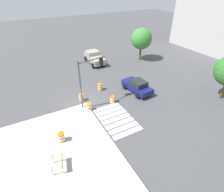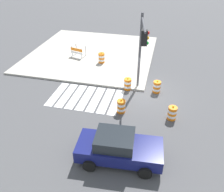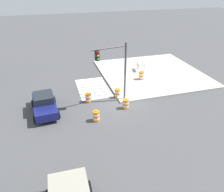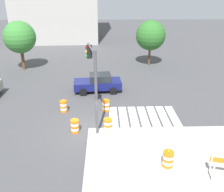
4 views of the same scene
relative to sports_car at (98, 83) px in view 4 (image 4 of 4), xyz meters
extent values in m
plane|color=#474749|center=(-0.52, -6.83, -0.81)|extent=(120.00, 120.00, 0.00)
cube|color=silver|center=(1.23, -5.03, -0.80)|extent=(0.60, 3.20, 0.02)
cube|color=silver|center=(1.98, -5.03, -0.80)|extent=(0.60, 3.20, 0.02)
cube|color=silver|center=(2.73, -5.03, -0.80)|extent=(0.60, 3.20, 0.02)
cube|color=silver|center=(3.48, -5.03, -0.80)|extent=(0.60, 3.20, 0.02)
cube|color=silver|center=(4.23, -5.03, -0.80)|extent=(0.60, 3.20, 0.02)
cube|color=silver|center=(4.98, -5.03, -0.80)|extent=(0.60, 3.20, 0.02)
cube|color=silver|center=(5.73, -5.03, -0.80)|extent=(0.60, 3.20, 0.02)
cube|color=navy|center=(-0.06, 0.00, -0.13)|extent=(4.43, 2.16, 0.70)
cube|color=#1E2328|center=(0.19, 0.01, 0.52)|extent=(2.02, 1.74, 0.60)
cylinder|color=black|center=(-1.33, -1.05, -0.48)|extent=(0.68, 0.29, 0.66)
cylinder|color=black|center=(-1.48, 0.84, -0.48)|extent=(0.68, 0.29, 0.66)
cylinder|color=black|center=(1.36, -0.85, -0.48)|extent=(0.68, 0.29, 0.66)
cylinder|color=black|center=(1.22, 1.04, -0.48)|extent=(0.68, 0.29, 0.66)
cylinder|color=orange|center=(0.78, -6.94, -0.72)|extent=(0.56, 0.56, 0.18)
cylinder|color=white|center=(0.78, -6.94, -0.54)|extent=(0.56, 0.56, 0.18)
cylinder|color=orange|center=(0.78, -6.94, -0.36)|extent=(0.56, 0.56, 0.18)
cylinder|color=white|center=(0.78, -6.94, -0.18)|extent=(0.56, 0.56, 0.18)
cylinder|color=orange|center=(0.78, -6.94, 0.00)|extent=(0.56, 0.56, 0.18)
sphere|color=yellow|center=(0.78, -6.94, 0.15)|extent=(0.12, 0.12, 0.12)
cylinder|color=orange|center=(-1.41, -7.03, -0.72)|extent=(0.56, 0.56, 0.18)
cylinder|color=white|center=(-1.41, -7.03, -0.54)|extent=(0.56, 0.56, 0.18)
cylinder|color=orange|center=(-1.41, -7.03, -0.36)|extent=(0.56, 0.56, 0.18)
cylinder|color=white|center=(-1.41, -7.03, -0.18)|extent=(0.56, 0.56, 0.18)
cylinder|color=orange|center=(-1.41, -7.03, 0.00)|extent=(0.56, 0.56, 0.18)
sphere|color=yellow|center=(-1.41, -7.03, 0.15)|extent=(0.12, 0.12, 0.12)
cylinder|color=orange|center=(0.68, -4.00, -0.72)|extent=(0.56, 0.56, 0.18)
cylinder|color=white|center=(0.68, -4.00, -0.54)|extent=(0.56, 0.56, 0.18)
cylinder|color=orange|center=(0.68, -4.00, -0.36)|extent=(0.56, 0.56, 0.18)
cylinder|color=white|center=(0.68, -4.00, -0.18)|extent=(0.56, 0.56, 0.18)
cylinder|color=orange|center=(0.68, -4.00, 0.00)|extent=(0.56, 0.56, 0.18)
sphere|color=yellow|center=(0.68, -4.00, 0.15)|extent=(0.12, 0.12, 0.12)
cylinder|color=orange|center=(-2.60, -4.03, -0.72)|extent=(0.56, 0.56, 0.18)
cylinder|color=white|center=(-2.60, -4.03, -0.54)|extent=(0.56, 0.56, 0.18)
cylinder|color=orange|center=(-2.60, -4.03, -0.36)|extent=(0.56, 0.56, 0.18)
cylinder|color=white|center=(-2.60, -4.03, -0.18)|extent=(0.56, 0.56, 0.18)
cylinder|color=orange|center=(-2.60, -4.03, 0.00)|extent=(0.56, 0.56, 0.18)
sphere|color=yellow|center=(-2.60, -4.03, 0.15)|extent=(0.12, 0.12, 0.12)
cylinder|color=orange|center=(3.91, -10.79, -0.57)|extent=(0.56, 0.56, 0.18)
cylinder|color=white|center=(3.91, -10.79, -0.39)|extent=(0.56, 0.56, 0.18)
cylinder|color=orange|center=(3.91, -10.79, -0.21)|extent=(0.56, 0.56, 0.18)
cylinder|color=white|center=(3.91, -10.79, -0.03)|extent=(0.56, 0.56, 0.18)
cylinder|color=orange|center=(3.91, -10.79, 0.15)|extent=(0.56, 0.56, 0.18)
sphere|color=yellow|center=(3.91, -10.79, 0.30)|extent=(0.12, 0.12, 0.12)
cube|color=silver|center=(6.02, -11.28, -0.16)|extent=(0.09, 0.09, 1.00)
cube|color=silver|center=(5.84, -11.96, -0.16)|extent=(0.09, 0.09, 1.00)
cube|color=orange|center=(6.55, -11.40, 0.09)|extent=(1.27, 0.36, 0.28)
cube|color=white|center=(6.55, -11.40, -0.21)|extent=(1.27, 0.36, 0.20)
cylinder|color=#4C4C51|center=(0.08, -7.43, 2.09)|extent=(0.18, 0.18, 5.50)
cylinder|color=#4C4C51|center=(-0.21, -5.85, 4.54)|extent=(0.69, 3.17, 0.12)
cube|color=black|center=(-0.41, -4.75, 4.09)|extent=(0.40, 0.34, 0.90)
sphere|color=red|center=(-0.60, -4.79, 4.39)|extent=(0.20, 0.20, 0.20)
sphere|color=#F2A514|center=(-0.60, -4.79, 4.09)|extent=(0.20, 0.20, 0.20)
sphere|color=green|center=(-0.60, -4.79, 3.79)|extent=(0.20, 0.20, 0.20)
cylinder|color=brown|center=(-8.83, 6.81, 0.43)|extent=(0.36, 0.36, 2.49)
sphere|color=#387F33|center=(-8.83, 6.81, 2.92)|extent=(3.56, 3.56, 3.56)
cylinder|color=brown|center=(6.09, 8.13, 0.38)|extent=(0.27, 0.27, 2.38)
sphere|color=#2D6B28|center=(6.09, 8.13, 2.80)|extent=(3.50, 3.50, 3.50)
camera|label=1|loc=(15.67, -12.08, 11.29)|focal=28.39mm
camera|label=2|loc=(-1.65, 8.27, 8.64)|focal=37.61mm
camera|label=3|loc=(-17.63, -1.02, 9.78)|focal=35.50mm
camera|label=4|loc=(0.63, -21.22, 8.15)|focal=39.55mm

